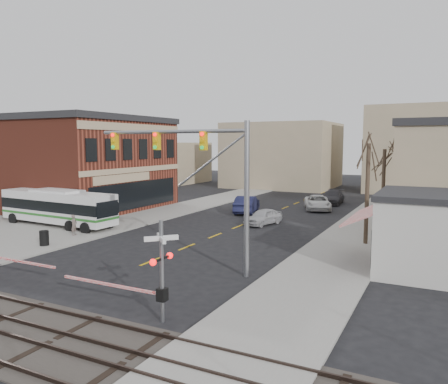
{
  "coord_description": "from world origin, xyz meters",
  "views": [
    {
      "loc": [
        15.04,
        -18.23,
        6.86
      ],
      "look_at": [
        1.44,
        8.65,
        3.5
      ],
      "focal_mm": 35.0,
      "sensor_mm": 36.0,
      "label": 1
    }
  ],
  "objects_px": {
    "rr_crossing_east": "(153,271)",
    "car_b": "(247,204)",
    "transit_bus": "(58,207)",
    "traffic_signal_mast": "(202,165)",
    "pedestrian_near": "(74,225)",
    "car_d": "(333,197)",
    "trash_bin": "(44,238)",
    "car_c": "(317,203)",
    "pedestrian_far": "(78,217)",
    "car_a": "(263,217)"
  },
  "relations": [
    {
      "from": "rr_crossing_east",
      "to": "car_b",
      "type": "relative_size",
      "value": 1.09
    },
    {
      "from": "transit_bus",
      "to": "rr_crossing_east",
      "type": "bearing_deg",
      "value": -33.48
    },
    {
      "from": "traffic_signal_mast",
      "to": "pedestrian_near",
      "type": "relative_size",
      "value": 6.12
    },
    {
      "from": "pedestrian_near",
      "to": "car_b",
      "type": "bearing_deg",
      "value": -36.14
    },
    {
      "from": "car_b",
      "to": "car_d",
      "type": "relative_size",
      "value": 0.99
    },
    {
      "from": "transit_bus",
      "to": "trash_bin",
      "type": "distance_m",
      "value": 7.6
    },
    {
      "from": "car_c",
      "to": "rr_crossing_east",
      "type": "bearing_deg",
      "value": -106.18
    },
    {
      "from": "traffic_signal_mast",
      "to": "pedestrian_far",
      "type": "distance_m",
      "value": 15.6
    },
    {
      "from": "transit_bus",
      "to": "pedestrian_far",
      "type": "xyz_separation_m",
      "value": [
        2.84,
        -0.62,
        -0.57
      ]
    },
    {
      "from": "transit_bus",
      "to": "rr_crossing_east",
      "type": "xyz_separation_m",
      "value": [
        18.59,
        -12.29,
        0.32
      ]
    },
    {
      "from": "transit_bus",
      "to": "traffic_signal_mast",
      "type": "relative_size",
      "value": 1.21
    },
    {
      "from": "car_a",
      "to": "pedestrian_far",
      "type": "height_order",
      "value": "pedestrian_far"
    },
    {
      "from": "transit_bus",
      "to": "pedestrian_far",
      "type": "distance_m",
      "value": 2.96
    },
    {
      "from": "transit_bus",
      "to": "car_d",
      "type": "distance_m",
      "value": 29.57
    },
    {
      "from": "pedestrian_near",
      "to": "pedestrian_far",
      "type": "xyz_separation_m",
      "value": [
        -1.45,
        1.79,
        0.19
      ]
    },
    {
      "from": "car_a",
      "to": "car_b",
      "type": "xyz_separation_m",
      "value": [
        -3.85,
        5.2,
        0.17
      ]
    },
    {
      "from": "trash_bin",
      "to": "car_b",
      "type": "distance_m",
      "value": 20.27
    },
    {
      "from": "car_c",
      "to": "pedestrian_near",
      "type": "distance_m",
      "value": 24.67
    },
    {
      "from": "car_a",
      "to": "car_b",
      "type": "relative_size",
      "value": 0.78
    },
    {
      "from": "car_b",
      "to": "car_c",
      "type": "relative_size",
      "value": 0.96
    },
    {
      "from": "car_a",
      "to": "car_d",
      "type": "distance_m",
      "value": 15.77
    },
    {
      "from": "car_c",
      "to": "car_d",
      "type": "height_order",
      "value": "car_d"
    },
    {
      "from": "traffic_signal_mast",
      "to": "trash_bin",
      "type": "height_order",
      "value": "traffic_signal_mast"
    },
    {
      "from": "transit_bus",
      "to": "rr_crossing_east",
      "type": "distance_m",
      "value": 22.29
    },
    {
      "from": "car_c",
      "to": "pedestrian_far",
      "type": "bearing_deg",
      "value": -145.15
    },
    {
      "from": "trash_bin",
      "to": "car_c",
      "type": "xyz_separation_m",
      "value": [
        11.88,
        24.52,
        0.13
      ]
    },
    {
      "from": "trash_bin",
      "to": "car_d",
      "type": "relative_size",
      "value": 0.19
    },
    {
      "from": "transit_bus",
      "to": "car_b",
      "type": "bearing_deg",
      "value": 50.9
    },
    {
      "from": "trash_bin",
      "to": "traffic_signal_mast",
      "type": "bearing_deg",
      "value": 0.86
    },
    {
      "from": "car_b",
      "to": "pedestrian_near",
      "type": "bearing_deg",
      "value": 53.63
    },
    {
      "from": "trash_bin",
      "to": "pedestrian_far",
      "type": "height_order",
      "value": "pedestrian_far"
    },
    {
      "from": "transit_bus",
      "to": "trash_bin",
      "type": "relative_size",
      "value": 11.54
    },
    {
      "from": "rr_crossing_east",
      "to": "car_a",
      "type": "height_order",
      "value": "rr_crossing_east"
    },
    {
      "from": "trash_bin",
      "to": "pedestrian_far",
      "type": "xyz_separation_m",
      "value": [
        -2.1,
        5.06,
        0.47
      ]
    },
    {
      "from": "car_c",
      "to": "pedestrian_far",
      "type": "xyz_separation_m",
      "value": [
        -13.98,
        -19.45,
        0.34
      ]
    },
    {
      "from": "car_d",
      "to": "pedestrian_near",
      "type": "height_order",
      "value": "pedestrian_near"
    },
    {
      "from": "pedestrian_near",
      "to": "car_a",
      "type": "bearing_deg",
      "value": -57.65
    },
    {
      "from": "traffic_signal_mast",
      "to": "rr_crossing_east",
      "type": "relative_size",
      "value": 1.68
    },
    {
      "from": "transit_bus",
      "to": "pedestrian_near",
      "type": "distance_m",
      "value": 4.98
    },
    {
      "from": "traffic_signal_mast",
      "to": "rr_crossing_east",
      "type": "height_order",
      "value": "traffic_signal_mast"
    },
    {
      "from": "traffic_signal_mast",
      "to": "car_c",
      "type": "distance_m",
      "value": 24.84
    },
    {
      "from": "car_b",
      "to": "pedestrian_far",
      "type": "distance_m",
      "value": 16.47
    },
    {
      "from": "traffic_signal_mast",
      "to": "trash_bin",
      "type": "relative_size",
      "value": 9.53
    },
    {
      "from": "rr_crossing_east",
      "to": "car_a",
      "type": "bearing_deg",
      "value": 100.02
    },
    {
      "from": "transit_bus",
      "to": "car_c",
      "type": "xyz_separation_m",
      "value": [
        16.82,
        18.83,
        -0.91
      ]
    },
    {
      "from": "rr_crossing_east",
      "to": "car_d",
      "type": "xyz_separation_m",
      "value": [
        -1.39,
        36.33,
        -1.21
      ]
    },
    {
      "from": "pedestrian_near",
      "to": "car_d",
      "type": "bearing_deg",
      "value": -39.23
    },
    {
      "from": "transit_bus",
      "to": "pedestrian_near",
      "type": "height_order",
      "value": "transit_bus"
    },
    {
      "from": "rr_crossing_east",
      "to": "pedestrian_near",
      "type": "relative_size",
      "value": 3.66
    },
    {
      "from": "transit_bus",
      "to": "car_c",
      "type": "relative_size",
      "value": 2.13
    }
  ]
}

